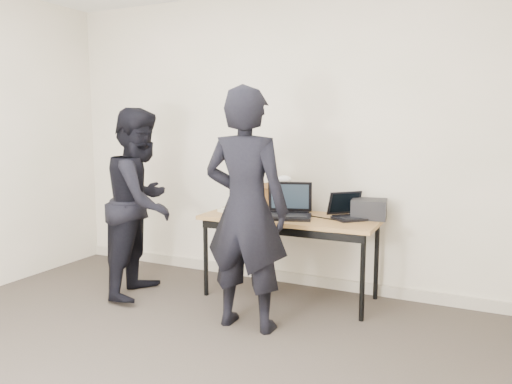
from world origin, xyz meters
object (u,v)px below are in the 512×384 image
Objects in this scene: laptop_right at (350,213)px; person_typist at (246,210)px; laptop_center at (289,209)px; desk at (290,223)px; leather_satchel at (281,197)px; person_observer at (142,202)px; equipment_box at (369,209)px; laptop_beige at (238,207)px.

person_typist reaches higher than laptop_right.
person_typist is (-0.54, -0.85, 0.12)m from laptop_right.
desk is at bearing 72.22° from laptop_center.
person_observer is (-1.04, -0.67, -0.03)m from leather_satchel.
equipment_box is 0.17× the size of person_observer.
laptop_beige is at bearing 179.98° from desk.
laptop_center is 0.32m from leather_satchel.
laptop_beige is at bearing -170.00° from equipment_box.
equipment_box reaches higher than desk.
desk is at bearing -82.79° from person_observer.
laptop_beige is 0.20× the size of person_typist.
laptop_right is 1.10× the size of leather_satchel.
laptop_right is at bearing -156.46° from equipment_box.
person_typist reaches higher than desk.
desk is at bearing -45.53° from leather_satchel.
laptop_center is 1.66× the size of equipment_box.
laptop_center reaches higher than leather_satchel.
desk is 3.22× the size of laptop_center.
equipment_box is (0.15, 0.06, 0.03)m from laptop_right.
laptop_beige is 0.40m from leather_satchel.
person_observer reaches higher than equipment_box.
equipment_box is (0.81, -0.04, -0.05)m from leather_satchel.
laptop_center is 1.25× the size of leather_satchel.
laptop_right is 0.16m from equipment_box.
desk is 5.35× the size of equipment_box.
equipment_box is 1.15m from person_typist.
person_observer is (-1.16, 0.27, -0.07)m from person_typist.
person_observer reaches higher than desk.
laptop_beige is 0.50m from laptop_center.
equipment_box is at bearing 16.16° from desk.
equipment_box is at bearing -21.43° from laptop_right.
desk is 4.33× the size of laptop_beige.
person_observer is (-0.73, -0.44, 0.06)m from laptop_beige.
equipment_box is at bearing 1.40° from laptop_center.
person_typist is at bearing -116.01° from person_observer.
leather_satchel is (0.32, 0.23, 0.09)m from laptop_beige.
desk is 1.31m from person_observer.
laptop_right reaches higher than desk.
laptop_right is 0.67m from leather_satchel.
person_typist reaches higher than leather_satchel.
laptop_center reaches higher than laptop_beige.
person_typist is at bearing -76.76° from leather_satchel.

